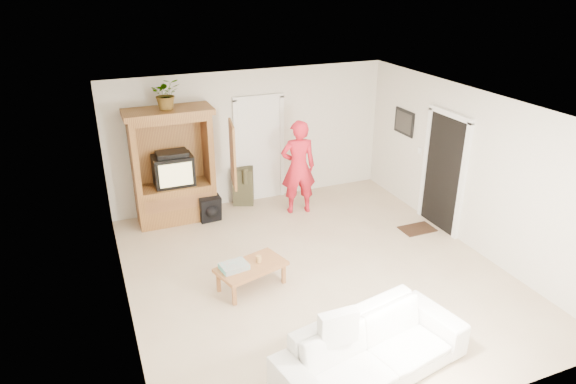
# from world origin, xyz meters

# --- Properties ---
(floor) EXTENTS (6.00, 6.00, 0.00)m
(floor) POSITION_xyz_m (0.00, 0.00, 0.00)
(floor) COLOR tan
(floor) RESTS_ON ground
(ceiling) EXTENTS (6.00, 6.00, 0.00)m
(ceiling) POSITION_xyz_m (0.00, 0.00, 2.60)
(ceiling) COLOR white
(ceiling) RESTS_ON floor
(wall_back) EXTENTS (5.50, 0.00, 5.50)m
(wall_back) POSITION_xyz_m (0.00, 3.00, 1.30)
(wall_back) COLOR silver
(wall_back) RESTS_ON floor
(wall_front) EXTENTS (5.50, 0.00, 5.50)m
(wall_front) POSITION_xyz_m (0.00, -3.00, 1.30)
(wall_front) COLOR silver
(wall_front) RESTS_ON floor
(wall_left) EXTENTS (0.00, 6.00, 6.00)m
(wall_left) POSITION_xyz_m (-2.75, 0.00, 1.30)
(wall_left) COLOR silver
(wall_left) RESTS_ON floor
(wall_right) EXTENTS (0.00, 6.00, 6.00)m
(wall_right) POSITION_xyz_m (2.75, 0.00, 1.30)
(wall_right) COLOR silver
(wall_right) RESTS_ON floor
(armoire) EXTENTS (1.82, 1.14, 2.10)m
(armoire) POSITION_xyz_m (-1.58, 2.66, 0.91)
(armoire) COLOR olive
(armoire) RESTS_ON floor
(door_back) EXTENTS (0.85, 0.05, 2.04)m
(door_back) POSITION_xyz_m (0.15, 2.97, 1.02)
(door_back) COLOR white
(door_back) RESTS_ON floor
(doorway_right) EXTENTS (0.05, 0.90, 2.04)m
(doorway_right) POSITION_xyz_m (2.73, 0.60, 1.02)
(doorway_right) COLOR black
(doorway_right) RESTS_ON floor
(framed_picture) EXTENTS (0.03, 0.60, 0.48)m
(framed_picture) POSITION_xyz_m (2.73, 1.90, 1.60)
(framed_picture) COLOR black
(framed_picture) RESTS_ON wall_right
(doormat) EXTENTS (0.60, 0.40, 0.02)m
(doormat) POSITION_xyz_m (2.30, 0.60, 0.01)
(doormat) COLOR #382316
(doormat) RESTS_ON floor
(plant) EXTENTS (0.51, 0.45, 0.53)m
(plant) POSITION_xyz_m (-1.60, 2.63, 2.37)
(plant) COLOR #4C7238
(plant) RESTS_ON armoire
(man) EXTENTS (0.73, 0.54, 1.81)m
(man) POSITION_xyz_m (0.62, 2.12, 0.90)
(man) COLOR red
(man) RESTS_ON floor
(sofa) EXTENTS (2.42, 1.32, 0.67)m
(sofa) POSITION_xyz_m (-0.31, -2.17, 0.33)
(sofa) COLOR white
(sofa) RESTS_ON floor
(coffee_table) EXTENTS (1.11, 0.80, 0.37)m
(coffee_table) POSITION_xyz_m (-1.03, 0.01, 0.32)
(coffee_table) COLOR #9F6437
(coffee_table) RESTS_ON floor
(towel) EXTENTS (0.42, 0.33, 0.08)m
(towel) POSITION_xyz_m (-1.28, 0.01, 0.41)
(towel) COLOR #CB4443
(towel) RESTS_ON coffee_table
(candle) EXTENTS (0.08, 0.08, 0.10)m
(candle) POSITION_xyz_m (-0.90, 0.05, 0.42)
(candle) COLOR tan
(candle) RESTS_ON coffee_table
(backpack_black) EXTENTS (0.40, 0.25, 0.48)m
(backpack_black) POSITION_xyz_m (-1.05, 2.35, 0.24)
(backpack_black) COLOR black
(backpack_black) RESTS_ON floor
(backpack_olive) EXTENTS (0.48, 0.42, 0.75)m
(backpack_olive) POSITION_xyz_m (-0.25, 2.85, 0.38)
(backpack_olive) COLOR #47442B
(backpack_olive) RESTS_ON floor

